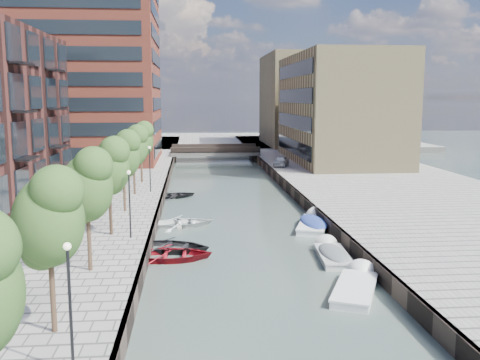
{
  "coord_description": "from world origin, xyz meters",
  "views": [
    {
      "loc": [
        -3.45,
        -7.87,
        9.4
      ],
      "look_at": [
        0.0,
        30.14,
        3.5
      ],
      "focal_mm": 40.0,
      "sensor_mm": 36.0,
      "label": 1
    }
  ],
  "objects": [
    {
      "name": "water",
      "position": [
        0.0,
        40.0,
        0.0
      ],
      "size": [
        300.0,
        300.0,
        0.0
      ],
      "primitive_type": "plane",
      "color": "#38473F",
      "rests_on": "ground"
    },
    {
      "name": "quay_right",
      "position": [
        16.0,
        40.0,
        0.5
      ],
      "size": [
        20.0,
        140.0,
        1.0
      ],
      "primitive_type": "cube",
      "color": "gray",
      "rests_on": "ground"
    },
    {
      "name": "quay_wall_left",
      "position": [
        -6.1,
        40.0,
        0.5
      ],
      "size": [
        0.25,
        140.0,
        1.0
      ],
      "primitive_type": "cube",
      "color": "#332823",
      "rests_on": "ground"
    },
    {
      "name": "quay_wall_right",
      "position": [
        6.1,
        40.0,
        0.5
      ],
      "size": [
        0.25,
        140.0,
        1.0
      ],
      "primitive_type": "cube",
      "color": "#332823",
      "rests_on": "ground"
    },
    {
      "name": "far_closure",
      "position": [
        0.0,
        100.0,
        0.5
      ],
      "size": [
        80.0,
        40.0,
        1.0
      ],
      "primitive_type": "cube",
      "color": "gray",
      "rests_on": "ground"
    },
    {
      "name": "tower",
      "position": [
        -17.0,
        65.0,
        16.0
      ],
      "size": [
        18.0,
        18.0,
        30.0
      ],
      "primitive_type": "cube",
      "color": "brown",
      "rests_on": "quay_left"
    },
    {
      "name": "tan_block_near",
      "position": [
        16.0,
        62.0,
        8.0
      ],
      "size": [
        12.0,
        25.0,
        14.0
      ],
      "primitive_type": "cube",
      "color": "#9C8B5F",
      "rests_on": "quay_right"
    },
    {
      "name": "tan_block_far",
      "position": [
        16.0,
        88.0,
        9.0
      ],
      "size": [
        12.0,
        20.0,
        16.0
      ],
      "primitive_type": "cube",
      "color": "#9C8B5F",
      "rests_on": "quay_right"
    },
    {
      "name": "bridge",
      "position": [
        0.0,
        72.0,
        1.39
      ],
      "size": [
        13.0,
        6.0,
        1.3
      ],
      "color": "gray",
      "rests_on": "ground"
    },
    {
      "name": "tree_1",
      "position": [
        -8.5,
        11.0,
        5.31
      ],
      "size": [
        2.5,
        2.5,
        5.95
      ],
      "color": "#382619",
      "rests_on": "quay_left"
    },
    {
      "name": "tree_2",
      "position": [
        -8.5,
        18.0,
        5.31
      ],
      "size": [
        2.5,
        2.5,
        5.95
      ],
      "color": "#382619",
      "rests_on": "quay_left"
    },
    {
      "name": "tree_3",
      "position": [
        -8.5,
        25.0,
        5.31
      ],
      "size": [
        2.5,
        2.5,
        5.95
      ],
      "color": "#382619",
      "rests_on": "quay_left"
    },
    {
      "name": "tree_4",
      "position": [
        -8.5,
        32.0,
        5.31
      ],
      "size": [
        2.5,
        2.5,
        5.95
      ],
      "color": "#382619",
      "rests_on": "quay_left"
    },
    {
      "name": "tree_5",
      "position": [
        -8.5,
        39.0,
        5.31
      ],
      "size": [
        2.5,
        2.5,
        5.95
      ],
      "color": "#382619",
      "rests_on": "quay_left"
    },
    {
      "name": "tree_6",
      "position": [
        -8.5,
        46.0,
        5.31
      ],
      "size": [
        2.5,
        2.5,
        5.95
      ],
      "color": "#382619",
      "rests_on": "quay_left"
    },
    {
      "name": "lamp_0",
      "position": [
        -7.2,
        8.0,
        3.51
      ],
      "size": [
        0.24,
        0.24,
        4.12
      ],
      "color": "black",
      "rests_on": "quay_left"
    },
    {
      "name": "lamp_1",
      "position": [
        -7.2,
        24.0,
        3.51
      ],
      "size": [
        0.24,
        0.24,
        4.12
      ],
      "color": "black",
      "rests_on": "quay_left"
    },
    {
      "name": "lamp_2",
      "position": [
        -7.2,
        40.0,
        3.51
      ],
      "size": [
        0.24,
        0.24,
        4.12
      ],
      "color": "black",
      "rests_on": "quay_left"
    },
    {
      "name": "sloop_1",
      "position": [
        -4.8,
        24.4,
        0.0
      ],
      "size": [
        5.58,
        4.59,
        1.01
      ],
      "primitive_type": "imported",
      "rotation": [
        0.0,
        0.0,
        1.31
      ],
      "color": "black",
      "rests_on": "ground"
    },
    {
      "name": "sloop_2",
      "position": [
        -4.78,
        22.62,
        0.0
      ],
      "size": [
        5.03,
        3.65,
        1.02
      ],
      "primitive_type": "imported",
      "rotation": [
        0.0,
        0.0,
        1.55
      ],
      "color": "maroon",
      "rests_on": "ground"
    },
    {
      "name": "sloop_3",
      "position": [
        -4.17,
        30.86,
        0.0
      ],
      "size": [
        5.14,
        4.13,
        0.95
      ],
      "primitive_type": "imported",
      "rotation": [
        0.0,
        0.0,
        1.78
      ],
      "color": "white",
      "rests_on": "ground"
    },
    {
      "name": "sloop_4",
      "position": [
        -5.11,
        42.49,
        0.0
      ],
      "size": [
        4.91,
        4.25,
        0.85
      ],
      "primitive_type": "imported",
      "rotation": [
        0.0,
        0.0,
        1.94
      ],
      "color": "black",
      "rests_on": "ground"
    },
    {
      "name": "motorboat_2",
      "position": [
        4.61,
        16.83,
        0.1
      ],
      "size": [
        3.7,
        5.42,
        1.72
      ],
      "color": "white",
      "rests_on": "ground"
    },
    {
      "name": "motorboat_3",
      "position": [
        5.42,
        29.73,
        0.23
      ],
      "size": [
        3.55,
        5.86,
        1.85
      ],
      "color": "white",
      "rests_on": "ground"
    },
    {
      "name": "motorboat_4",
      "position": [
        4.74,
        22.13,
        0.19
      ],
      "size": [
        2.0,
        4.86,
        1.58
      ],
      "color": "#B2B3B1",
      "rests_on": "ground"
    },
    {
      "name": "car",
      "position": [
        7.5,
        56.66,
        1.63
      ],
      "size": [
        2.73,
        3.97,
        1.26
      ],
      "primitive_type": "imported",
      "rotation": [
        0.0,
        0.0,
        -0.38
      ],
      "color": "silver",
      "rests_on": "quay_right"
    }
  ]
}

